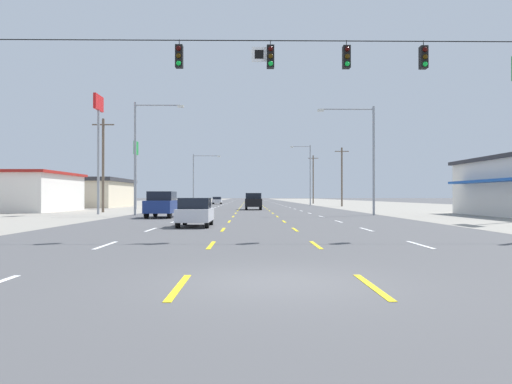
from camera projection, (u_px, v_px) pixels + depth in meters
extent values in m
plane|color=#4C4C4F|center=(252.00, 207.00, 75.36)|extent=(572.00, 572.00, 0.00)
cube|color=gray|center=(91.00, 207.00, 75.01)|extent=(28.00, 440.00, 0.01)
cube|color=gray|center=(413.00, 207.00, 75.71)|extent=(28.00, 440.00, 0.01)
cube|color=white|center=(106.00, 245.00, 16.29)|extent=(0.14, 2.60, 0.01)
cube|color=white|center=(151.00, 230.00, 23.79)|extent=(0.14, 2.60, 0.01)
cube|color=white|center=(174.00, 222.00, 31.29)|extent=(0.14, 2.60, 0.01)
cube|color=white|center=(189.00, 217.00, 38.79)|extent=(0.14, 2.60, 0.01)
cube|color=white|center=(199.00, 213.00, 46.29)|extent=(0.14, 2.60, 0.01)
cube|color=white|center=(206.00, 211.00, 53.79)|extent=(0.14, 2.60, 0.01)
cube|color=white|center=(211.00, 209.00, 61.29)|extent=(0.14, 2.60, 0.01)
cube|color=white|center=(215.00, 208.00, 68.79)|extent=(0.14, 2.60, 0.01)
cube|color=white|center=(218.00, 206.00, 76.29)|extent=(0.14, 2.60, 0.01)
cube|color=white|center=(221.00, 205.00, 83.79)|extent=(0.14, 2.60, 0.01)
cube|color=white|center=(224.00, 205.00, 91.28)|extent=(0.14, 2.60, 0.01)
cube|color=white|center=(225.00, 204.00, 98.78)|extent=(0.14, 2.60, 0.01)
cube|color=white|center=(227.00, 203.00, 106.28)|extent=(0.14, 2.60, 0.01)
cube|color=white|center=(229.00, 203.00, 113.78)|extent=(0.14, 2.60, 0.01)
cube|color=white|center=(230.00, 203.00, 121.28)|extent=(0.14, 2.60, 0.01)
cube|color=white|center=(231.00, 202.00, 128.78)|extent=(0.14, 2.60, 0.01)
cube|color=white|center=(232.00, 202.00, 136.28)|extent=(0.14, 2.60, 0.01)
cube|color=white|center=(233.00, 201.00, 143.78)|extent=(0.14, 2.60, 0.01)
cube|color=white|center=(234.00, 201.00, 151.28)|extent=(0.14, 2.60, 0.01)
cube|color=white|center=(234.00, 201.00, 158.78)|extent=(0.14, 2.60, 0.01)
cube|color=white|center=(235.00, 201.00, 166.27)|extent=(0.14, 2.60, 0.01)
cube|color=white|center=(236.00, 201.00, 173.77)|extent=(0.14, 2.60, 0.01)
cube|color=white|center=(236.00, 200.00, 181.27)|extent=(0.14, 2.60, 0.01)
cube|color=white|center=(237.00, 200.00, 188.77)|extent=(0.14, 2.60, 0.01)
cube|color=white|center=(237.00, 200.00, 196.27)|extent=(0.14, 2.60, 0.01)
cube|color=white|center=(238.00, 200.00, 203.77)|extent=(0.14, 2.60, 0.01)
cube|color=white|center=(238.00, 200.00, 211.27)|extent=(0.14, 2.60, 0.01)
cube|color=white|center=(238.00, 200.00, 218.77)|extent=(0.14, 2.60, 0.01)
cube|color=white|center=(239.00, 199.00, 226.27)|extent=(0.14, 2.60, 0.01)
cube|color=yellow|center=(179.00, 287.00, 8.84)|extent=(0.14, 2.60, 0.01)
cube|color=yellow|center=(211.00, 245.00, 16.34)|extent=(0.14, 2.60, 0.01)
cube|color=yellow|center=(223.00, 230.00, 23.84)|extent=(0.14, 2.60, 0.01)
cube|color=yellow|center=(229.00, 222.00, 31.34)|extent=(0.14, 2.60, 0.01)
cube|color=yellow|center=(233.00, 217.00, 38.84)|extent=(0.14, 2.60, 0.01)
cube|color=yellow|center=(236.00, 213.00, 46.34)|extent=(0.14, 2.60, 0.01)
cube|color=yellow|center=(238.00, 211.00, 53.84)|extent=(0.14, 2.60, 0.01)
cube|color=yellow|center=(239.00, 209.00, 61.34)|extent=(0.14, 2.60, 0.01)
cube|color=yellow|center=(240.00, 208.00, 68.84)|extent=(0.14, 2.60, 0.01)
cube|color=yellow|center=(241.00, 206.00, 76.34)|extent=(0.14, 2.60, 0.01)
cube|color=yellow|center=(242.00, 205.00, 83.83)|extent=(0.14, 2.60, 0.01)
cube|color=yellow|center=(242.00, 205.00, 91.33)|extent=(0.14, 2.60, 0.01)
cube|color=yellow|center=(243.00, 204.00, 98.83)|extent=(0.14, 2.60, 0.01)
cube|color=yellow|center=(243.00, 203.00, 106.33)|extent=(0.14, 2.60, 0.01)
cube|color=yellow|center=(244.00, 203.00, 113.83)|extent=(0.14, 2.60, 0.01)
cube|color=yellow|center=(244.00, 203.00, 121.33)|extent=(0.14, 2.60, 0.01)
cube|color=yellow|center=(244.00, 202.00, 128.83)|extent=(0.14, 2.60, 0.01)
cube|color=yellow|center=(245.00, 202.00, 136.33)|extent=(0.14, 2.60, 0.01)
cube|color=yellow|center=(245.00, 201.00, 143.83)|extent=(0.14, 2.60, 0.01)
cube|color=yellow|center=(245.00, 201.00, 151.33)|extent=(0.14, 2.60, 0.01)
cube|color=yellow|center=(245.00, 201.00, 158.82)|extent=(0.14, 2.60, 0.01)
cube|color=yellow|center=(245.00, 201.00, 166.32)|extent=(0.14, 2.60, 0.01)
cube|color=yellow|center=(246.00, 201.00, 173.82)|extent=(0.14, 2.60, 0.01)
cube|color=yellow|center=(246.00, 200.00, 181.32)|extent=(0.14, 2.60, 0.01)
cube|color=yellow|center=(246.00, 200.00, 188.82)|extent=(0.14, 2.60, 0.01)
cube|color=yellow|center=(246.00, 200.00, 196.32)|extent=(0.14, 2.60, 0.01)
cube|color=yellow|center=(246.00, 200.00, 203.82)|extent=(0.14, 2.60, 0.01)
cube|color=yellow|center=(246.00, 200.00, 211.32)|extent=(0.14, 2.60, 0.01)
cube|color=yellow|center=(246.00, 200.00, 218.82)|extent=(0.14, 2.60, 0.01)
cube|color=yellow|center=(246.00, 199.00, 226.32)|extent=(0.14, 2.60, 0.01)
cube|color=yellow|center=(372.00, 286.00, 8.89)|extent=(0.14, 2.60, 0.01)
cube|color=yellow|center=(316.00, 245.00, 16.39)|extent=(0.14, 2.60, 0.01)
cube|color=yellow|center=(295.00, 230.00, 23.89)|extent=(0.14, 2.60, 0.01)
cube|color=yellow|center=(284.00, 221.00, 31.39)|extent=(0.14, 2.60, 0.01)
cube|color=yellow|center=(277.00, 217.00, 38.89)|extent=(0.14, 2.60, 0.01)
cube|color=yellow|center=(273.00, 213.00, 46.39)|extent=(0.14, 2.60, 0.01)
cube|color=yellow|center=(269.00, 211.00, 53.89)|extent=(0.14, 2.60, 0.01)
cube|color=yellow|center=(267.00, 209.00, 61.39)|extent=(0.14, 2.60, 0.01)
cube|color=yellow|center=(265.00, 208.00, 68.89)|extent=(0.14, 2.60, 0.01)
cube|color=yellow|center=(263.00, 206.00, 76.38)|extent=(0.14, 2.60, 0.01)
cube|color=yellow|center=(262.00, 205.00, 83.88)|extent=(0.14, 2.60, 0.01)
cube|color=yellow|center=(261.00, 205.00, 91.38)|extent=(0.14, 2.60, 0.01)
cube|color=yellow|center=(260.00, 204.00, 98.88)|extent=(0.14, 2.60, 0.01)
cube|color=yellow|center=(259.00, 203.00, 106.38)|extent=(0.14, 2.60, 0.01)
cube|color=yellow|center=(259.00, 203.00, 113.88)|extent=(0.14, 2.60, 0.01)
cube|color=yellow|center=(258.00, 203.00, 121.38)|extent=(0.14, 2.60, 0.01)
cube|color=yellow|center=(258.00, 202.00, 128.88)|extent=(0.14, 2.60, 0.01)
cube|color=yellow|center=(257.00, 202.00, 136.38)|extent=(0.14, 2.60, 0.01)
cube|color=yellow|center=(257.00, 201.00, 143.88)|extent=(0.14, 2.60, 0.01)
cube|color=yellow|center=(256.00, 201.00, 151.37)|extent=(0.14, 2.60, 0.01)
cube|color=yellow|center=(256.00, 201.00, 158.87)|extent=(0.14, 2.60, 0.01)
cube|color=yellow|center=(256.00, 201.00, 166.37)|extent=(0.14, 2.60, 0.01)
cube|color=yellow|center=(255.00, 201.00, 173.87)|extent=(0.14, 2.60, 0.01)
cube|color=yellow|center=(255.00, 200.00, 181.37)|extent=(0.14, 2.60, 0.01)
cube|color=yellow|center=(255.00, 200.00, 188.87)|extent=(0.14, 2.60, 0.01)
cube|color=yellow|center=(255.00, 200.00, 196.37)|extent=(0.14, 2.60, 0.01)
cube|color=yellow|center=(255.00, 200.00, 203.87)|extent=(0.14, 2.60, 0.01)
cube|color=yellow|center=(254.00, 200.00, 211.37)|extent=(0.14, 2.60, 0.01)
cube|color=yellow|center=(254.00, 200.00, 218.87)|extent=(0.14, 2.60, 0.01)
cube|color=yellow|center=(254.00, 199.00, 226.36)|extent=(0.14, 2.60, 0.01)
cube|color=white|center=(420.00, 245.00, 16.44)|extent=(0.14, 2.60, 0.01)
cube|color=white|center=(367.00, 229.00, 23.94)|extent=(0.14, 2.60, 0.01)
cube|color=white|center=(339.00, 221.00, 31.44)|extent=(0.14, 2.60, 0.01)
cube|color=white|center=(321.00, 217.00, 38.94)|extent=(0.14, 2.60, 0.01)
cube|color=white|center=(310.00, 213.00, 46.44)|extent=(0.14, 2.60, 0.01)
cube|color=white|center=(301.00, 211.00, 53.94)|extent=(0.14, 2.60, 0.01)
cube|color=white|center=(295.00, 209.00, 61.44)|extent=(0.14, 2.60, 0.01)
cube|color=white|center=(290.00, 208.00, 68.93)|extent=(0.14, 2.60, 0.01)
cube|color=white|center=(286.00, 206.00, 76.43)|extent=(0.14, 2.60, 0.01)
cube|color=white|center=(283.00, 205.00, 83.93)|extent=(0.14, 2.60, 0.01)
cube|color=white|center=(280.00, 205.00, 91.43)|extent=(0.14, 2.60, 0.01)
cube|color=white|center=(278.00, 204.00, 98.93)|extent=(0.14, 2.60, 0.01)
cube|color=white|center=(276.00, 203.00, 106.43)|extent=(0.14, 2.60, 0.01)
cube|color=white|center=(274.00, 203.00, 113.93)|extent=(0.14, 2.60, 0.01)
cube|color=white|center=(272.00, 203.00, 121.43)|extent=(0.14, 2.60, 0.01)
cube|color=white|center=(271.00, 202.00, 128.93)|extent=(0.14, 2.60, 0.01)
cube|color=white|center=(270.00, 202.00, 136.43)|extent=(0.14, 2.60, 0.01)
cube|color=white|center=(269.00, 201.00, 143.92)|extent=(0.14, 2.60, 0.01)
cube|color=white|center=(268.00, 201.00, 151.42)|extent=(0.14, 2.60, 0.01)
cube|color=white|center=(267.00, 201.00, 158.92)|extent=(0.14, 2.60, 0.01)
cube|color=white|center=(266.00, 201.00, 166.42)|extent=(0.14, 2.60, 0.01)
cube|color=white|center=(265.00, 201.00, 173.92)|extent=(0.14, 2.60, 0.01)
cube|color=white|center=(265.00, 200.00, 181.42)|extent=(0.14, 2.60, 0.01)
cube|color=white|center=(264.00, 200.00, 188.92)|extent=(0.14, 2.60, 0.01)
cube|color=white|center=(263.00, 200.00, 196.42)|extent=(0.14, 2.60, 0.01)
cube|color=white|center=(263.00, 200.00, 203.92)|extent=(0.14, 2.60, 0.01)
cube|color=white|center=(262.00, 200.00, 211.42)|extent=(0.14, 2.60, 0.01)
cube|color=white|center=(262.00, 200.00, 218.91)|extent=(0.14, 2.60, 0.01)
cube|color=white|center=(262.00, 199.00, 226.41)|extent=(0.14, 2.60, 0.01)
cylinder|color=black|center=(261.00, 41.00, 20.21)|extent=(25.83, 0.04, 0.04)
cube|color=white|center=(259.00, 54.00, 20.15)|extent=(0.60, 0.04, 0.60)
cube|color=black|center=(259.00, 54.00, 20.12)|extent=(0.36, 0.01, 0.36)
cube|color=black|center=(346.00, 57.00, 20.16)|extent=(0.30, 0.34, 0.92)
cylinder|color=black|center=(346.00, 43.00, 20.16)|extent=(0.03, 0.03, 0.24)
sphere|color=#2F0402|center=(347.00, 49.00, 19.97)|extent=(0.20, 0.20, 0.20)
sphere|color=#352202|center=(347.00, 56.00, 19.97)|extent=(0.20, 0.20, 0.20)
sphere|color=green|center=(347.00, 64.00, 19.97)|extent=(0.20, 0.20, 0.20)
cube|color=black|center=(179.00, 57.00, 20.06)|extent=(0.30, 0.34, 0.92)
cylinder|color=black|center=(179.00, 42.00, 20.06)|extent=(0.03, 0.03, 0.24)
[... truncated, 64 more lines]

